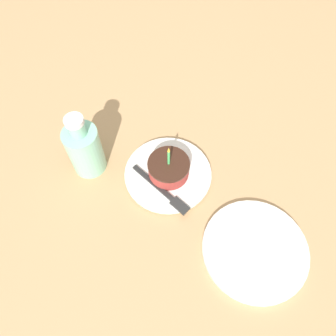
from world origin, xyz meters
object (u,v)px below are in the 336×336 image
object	(u,v)px
plate	(168,174)
bottle	(85,149)
cake_slice	(169,168)
side_plate	(255,250)
fork	(164,192)

from	to	relation	value
plate	bottle	distance (m)	0.21
cake_slice	side_plate	xyz separation A→B (m)	(-0.26, -0.04, -0.03)
bottle	fork	bearing A→B (deg)	-150.81
fork	bottle	world-z (taller)	bottle
side_plate	fork	bearing A→B (deg)	20.03
side_plate	cake_slice	bearing A→B (deg)	9.02
cake_slice	fork	world-z (taller)	cake_slice
cake_slice	fork	size ratio (longest dim) A/B	0.61
bottle	side_plate	size ratio (longest dim) A/B	0.79
plate	fork	xyz separation A→B (m)	(-0.04, 0.04, 0.01)
plate	side_plate	bearing A→B (deg)	-170.82
fork	side_plate	size ratio (longest dim) A/B	0.76
cake_slice	bottle	distance (m)	0.20
cake_slice	bottle	world-z (taller)	bottle
cake_slice	side_plate	size ratio (longest dim) A/B	0.47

